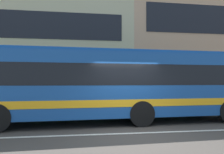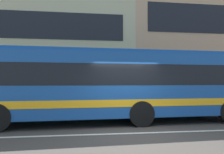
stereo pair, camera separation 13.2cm
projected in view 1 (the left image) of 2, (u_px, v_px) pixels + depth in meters
name	position (u px, v px, depth m)	size (l,w,h in m)	color
ground_plane	(133.00, 133.00, 7.55)	(160.00, 160.00, 0.00)	#47403B
lane_centre_line	(133.00, 133.00, 7.55)	(60.00, 0.16, 0.01)	silver
hedge_row_far	(42.00, 103.00, 12.48)	(18.05, 1.10, 1.14)	#297530
transit_bus	(118.00, 83.00, 9.69)	(11.22, 2.99, 3.05)	#194A95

